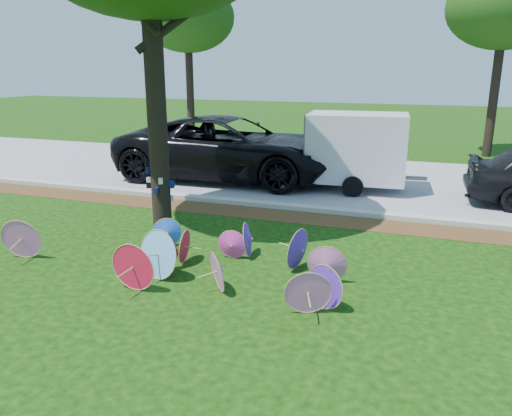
{
  "coord_description": "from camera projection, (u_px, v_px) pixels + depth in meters",
  "views": [
    {
      "loc": [
        3.67,
        -6.96,
        3.61
      ],
      "look_at": [
        0.5,
        2.0,
        0.9
      ],
      "focal_mm": 35.0,
      "sensor_mm": 36.0,
      "label": 1
    }
  ],
  "objects": [
    {
      "name": "parasol_pile",
      "position": [
        201.0,
        256.0,
        8.82
      ],
      "size": [
        6.74,
        2.53,
        0.9
      ],
      "color": "red",
      "rests_on": "ground"
    },
    {
      "name": "bg_trees",
      "position": [
        439.0,
        10.0,
        19.9
      ],
      "size": [
        24.14,
        4.88,
        7.4
      ],
      "color": "black",
      "rests_on": "ground"
    },
    {
      "name": "curb",
      "position": [
        278.0,
        206.0,
        13.17
      ],
      "size": [
        90.0,
        0.3,
        0.12
      ],
      "primitive_type": "cube",
      "color": "#B7B5AD",
      "rests_on": "ground"
    },
    {
      "name": "cargo_trailer",
      "position": [
        357.0,
        147.0,
        14.79
      ],
      "size": [
        2.97,
        2.02,
        2.58
      ],
      "primitive_type": "cube",
      "rotation": [
        0.0,
        0.0,
        0.08
      ],
      "color": "silver",
      "rests_on": "ground"
    },
    {
      "name": "ground",
      "position": [
        189.0,
        287.0,
        8.47
      ],
      "size": [
        90.0,
        90.0,
        0.0
      ],
      "primitive_type": "plane",
      "color": "black",
      "rests_on": "ground"
    },
    {
      "name": "street",
      "position": [
        314.0,
        176.0,
        16.95
      ],
      "size": [
        90.0,
        8.0,
        0.01
      ],
      "primitive_type": "cube",
      "color": "gray",
      "rests_on": "ground"
    },
    {
      "name": "mulch_strip",
      "position": [
        270.0,
        215.0,
        12.55
      ],
      "size": [
        90.0,
        1.0,
        0.01
      ],
      "primitive_type": "cube",
      "color": "#472D16",
      "rests_on": "ground"
    },
    {
      "name": "black_van",
      "position": [
        229.0,
        148.0,
        16.3
      ],
      "size": [
        7.47,
        3.63,
        2.05
      ],
      "primitive_type": "imported",
      "rotation": [
        0.0,
        0.0,
        1.6
      ],
      "color": "black",
      "rests_on": "ground"
    }
  ]
}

